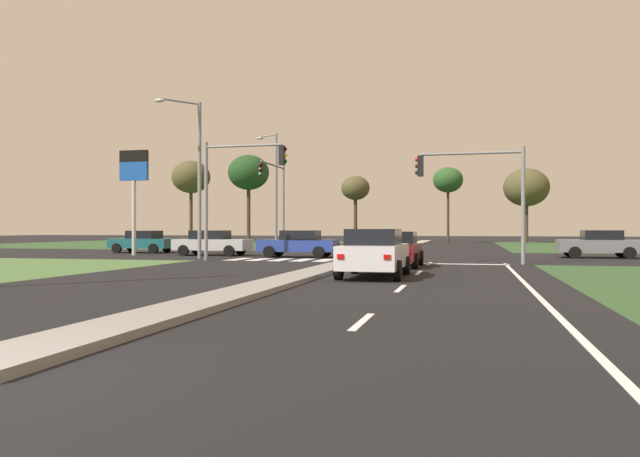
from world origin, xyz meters
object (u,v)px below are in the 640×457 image
Objects in this scene: treeline_third at (355,189)px; car_teal_near at (143,241)px; traffic_signal_near_left at (234,179)px; treeline_fifth at (526,188)px; car_grey_second at (599,244)px; car_silver_fifth at (212,243)px; treeline_fourth at (448,180)px; traffic_signal_far_left at (276,190)px; car_blue_sixth at (299,243)px; treeline_near at (191,177)px; fuel_price_totem at (134,178)px; traffic_signal_near_right at (481,183)px; street_lamp_second at (195,170)px; treeline_second at (249,173)px; car_maroon_fourth at (396,249)px; car_white_third at (374,253)px; street_lamp_third at (274,185)px.

car_teal_near is at bearing -102.55° from treeline_third.
treeline_fifth is at bearing 68.04° from traffic_signal_near_left.
car_grey_second is 21.86m from car_silver_fifth.
treeline_fourth is 1.03× the size of treeline_fifth.
car_teal_near is at bearing 88.83° from car_grey_second.
traffic_signal_far_left is (-19.73, 3.98, 3.46)m from car_grey_second.
treeline_fourth is at bearing -10.26° from car_blue_sixth.
car_silver_fifth reaches higher than car_teal_near.
fuel_price_totem is at bearing -69.80° from treeline_near.
car_teal_near is 45.01m from treeline_fifth.
treeline_near is (-18.98, 26.62, 3.40)m from traffic_signal_far_left.
fuel_price_totem is (-10.18, -0.05, 3.82)m from car_blue_sixth.
car_blue_sixth is at bearing 100.71° from car_grey_second.
traffic_signal_far_left is 0.72× the size of treeline_fourth.
traffic_signal_near_right is 14.64m from street_lamp_second.
treeline_third is at bearing 80.77° from fuel_price_totem.
treeline_third reaches higher than fuel_price_totem.
traffic_signal_near_right is (15.40, -5.34, 2.89)m from car_silver_fifth.
treeline_second is 12.71m from treeline_third.
car_maroon_fourth is 50.52m from treeline_near.
traffic_signal_far_left reaches higher than car_white_third.
treeline_third is at bearing -12.55° from car_teal_near.
treeline_fifth reaches higher than traffic_signal_near_right.
treeline_fifth is (25.61, 39.17, 1.59)m from fuel_price_totem.
car_blue_sixth is at bearing -56.14° from treeline_near.
fuel_price_totem is at bearing 150.30° from street_lamp_second.
treeline_fourth reaches higher than traffic_signal_far_left.
traffic_signal_far_left is (-3.60, 7.03, 3.46)m from car_blue_sixth.
car_teal_near is 0.49× the size of treeline_fourth.
car_grey_second is 26.77m from fuel_price_totem.
traffic_signal_near_right is 0.61× the size of street_lamp_third.
car_blue_sixth is 39.23m from treeline_fourth.
traffic_signal_far_left is 0.74× the size of street_lamp_second.
car_grey_second is 0.98× the size of car_maroon_fourth.
treeline_fourth reaches higher than traffic_signal_near_left.
car_silver_fifth is 7.20m from traffic_signal_near_left.
car_teal_near is 39.68m from treeline_fourth.
treeline_fourth is at bearing 78.04° from traffic_signal_near_left.
treeline_second is (-11.03, 37.87, 3.39)m from street_lamp_second.
treeline_second reaches higher than car_grey_second.
street_lamp_second reaches higher than treeline_third.
car_maroon_fourth is 9.59m from car_blue_sixth.
traffic_signal_near_left is 0.72× the size of street_lamp_second.
traffic_signal_far_left is at bearing -120.67° from treeline_fifth.
car_maroon_fourth is 0.50× the size of street_lamp_third.
car_white_third is at bearing -58.31° from treeline_near.
treeline_near is at bearing -171.80° from treeline_fifth.
street_lamp_third reaches higher than traffic_signal_near_right.
treeline_second is 31.60m from treeline_fifth.
treeline_fourth is 8.64m from treeline_fifth.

